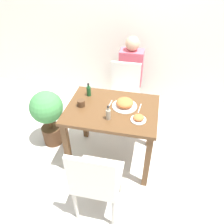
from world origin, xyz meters
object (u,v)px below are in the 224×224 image
potted_plant_left (48,113)px  condiment_bottle (109,114)px  food_plate (125,103)px  chair_far (124,92)px  sauce_bottle (89,91)px  drink_cup (81,103)px  person_figure (131,75)px  side_plate (138,118)px  chair_near (96,180)px

potted_plant_left → condiment_bottle: bearing=-18.8°
food_plate → condiment_bottle: bearing=-117.1°
chair_far → condiment_bottle: (-0.01, -0.90, 0.31)m
sauce_bottle → condiment_bottle: (0.31, -0.37, 0.00)m
drink_cup → person_figure: (0.38, 1.15, -0.23)m
side_plate → potted_plant_left: size_ratio=0.20×
chair_near → chair_far: same height
drink_cup → condiment_bottle: (0.34, -0.15, 0.03)m
chair_far → side_plate: chair_far is taller
chair_near → food_plate: (0.12, 0.78, 0.29)m
drink_cup → side_plate: bearing=-10.4°
chair_near → chair_far: bearing=-90.4°
food_plate → person_figure: bearing=94.1°
sauce_bottle → condiment_bottle: same height
chair_near → sauce_bottle: bearing=-70.9°
drink_cup → potted_plant_left: 0.61m
drink_cup → potted_plant_left: bearing=165.4°
chair_far → drink_cup: bearing=-114.9°
condiment_bottle → person_figure: person_figure is taller
side_plate → sauce_bottle: size_ratio=0.95×
food_plate → side_plate: (0.17, -0.20, -0.02)m
food_plate → condiment_bottle: (-0.12, -0.24, 0.02)m
drink_cup → condiment_bottle: 0.37m
food_plate → sauce_bottle: (-0.44, 0.13, 0.02)m
side_plate → condiment_bottle: size_ratio=0.95×
potted_plant_left → side_plate: bearing=-12.3°
side_plate → person_figure: person_figure is taller
potted_plant_left → drink_cup: bearing=-14.6°
chair_far → potted_plant_left: 1.05m
drink_cup → sauce_bottle: bearing=84.3°
side_plate → drink_cup: 0.64m
condiment_bottle → side_plate: bearing=7.7°
person_figure → chair_far: bearing=-94.7°
drink_cup → chair_far: bearing=65.1°
chair_near → condiment_bottle: 0.63m
chair_near → drink_cup: 0.83m
potted_plant_left → chair_far: bearing=35.8°
chair_near → sauce_bottle: size_ratio=5.63×
drink_cup → sauce_bottle: sauce_bottle is taller
sauce_bottle → person_figure: bearing=69.0°
potted_plant_left → person_figure: size_ratio=0.67×
chair_near → condiment_bottle: (-0.00, 0.55, 0.31)m
chair_far → person_figure: 0.41m
food_plate → condiment_bottle: condiment_bottle is taller
side_plate → sauce_bottle: sauce_bottle is taller
drink_cup → sauce_bottle: (0.02, 0.21, 0.03)m
chair_far → sauce_bottle: bearing=-121.4°
condiment_bottle → chair_near: bearing=-89.7°
side_plate → sauce_bottle: 0.69m
side_plate → drink_cup: drink_cup is taller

